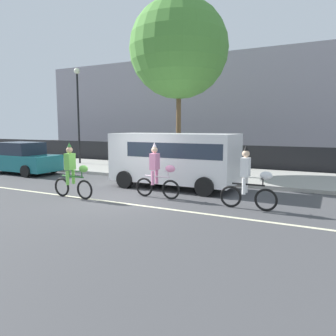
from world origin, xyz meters
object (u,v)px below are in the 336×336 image
Objects in this scene: parked_car_teal at (22,159)px; street_lamp_post at (78,102)px; parade_cyclist_zebra at (249,181)px; parked_van_white at (176,156)px; parade_cyclist_lime at (73,174)px; parade_cyclist_pink at (158,174)px.

street_lamp_post is (0.19, 4.13, 3.21)m from parked_car_teal.
parked_van_white reaches higher than parade_cyclist_zebra.
parade_cyclist_lime reaches higher than parked_car_teal.
parade_cyclist_zebra is 0.33× the size of street_lamp_post.
parade_cyclist_zebra reaches higher than parked_car_teal.
parade_cyclist_zebra is 14.02m from street_lamp_post.
parade_cyclist_lime is 0.38× the size of parked_van_white.
parade_cyclist_lime is 4.07m from parked_van_white.
parked_van_white reaches higher than parade_cyclist_pink.
parade_cyclist_lime is 10.30m from street_lamp_post.
parked_car_teal is at bearing -179.73° from parked_van_white.
parked_van_white is (2.31, 3.32, 0.44)m from parade_cyclist_lime.
street_lamp_post is at bearing 146.10° from parade_cyclist_pink.
street_lamp_post reaches higher than parade_cyclist_lime.
parked_van_white is at bearing 148.62° from parade_cyclist_zebra.
parade_cyclist_zebra is (3.17, -0.12, 0.00)m from parade_cyclist_pink.
parked_van_white is at bearing 0.27° from parked_car_teal.
street_lamp_post reaches higher than parade_cyclist_pink.
parked_car_teal is (-6.63, 3.28, -0.06)m from parade_cyclist_lime.
parade_cyclist_zebra is (5.75, 1.22, 0.00)m from parade_cyclist_lime.
parade_cyclist_pink is 2.04m from parked_van_white.
parked_van_white is 8.95m from parked_car_teal.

